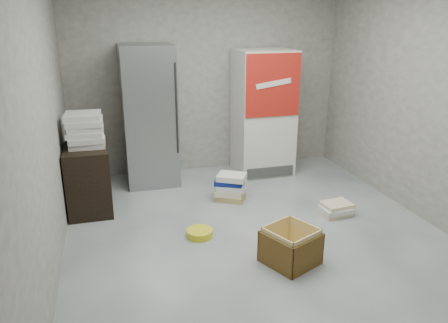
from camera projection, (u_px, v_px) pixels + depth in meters
name	position (u px, v px, depth m)	size (l,w,h in m)	color
ground	(264.00, 244.00, 4.53)	(5.00, 5.00, 0.00)	#BABAB6
room_shell	(270.00, 69.00, 3.95)	(4.04, 5.04, 2.82)	#A9A298
steel_fridge	(149.00, 116.00, 5.95)	(0.70, 0.72, 1.90)	#9A9DA2
coke_cooler	(263.00, 112.00, 6.37)	(0.80, 0.73, 1.80)	silver
wood_shelf	(89.00, 178.00, 5.25)	(0.50, 0.80, 0.80)	black
supply_box_stack	(85.00, 130.00, 5.06)	(0.44, 0.44, 0.39)	silver
phonebook_stack_main	(230.00, 187.00, 5.57)	(0.46, 0.42, 0.35)	tan
phonebook_stack_side	(336.00, 209.00, 5.17)	(0.37, 0.30, 0.15)	beige
cardboard_box	(290.00, 248.00, 4.16)	(0.59, 0.59, 0.36)	gold
bucket_lid	(200.00, 233.00, 4.69)	(0.28, 0.28, 0.08)	yellow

